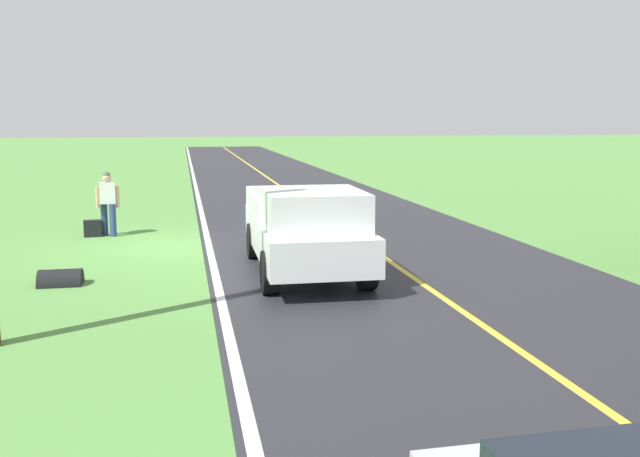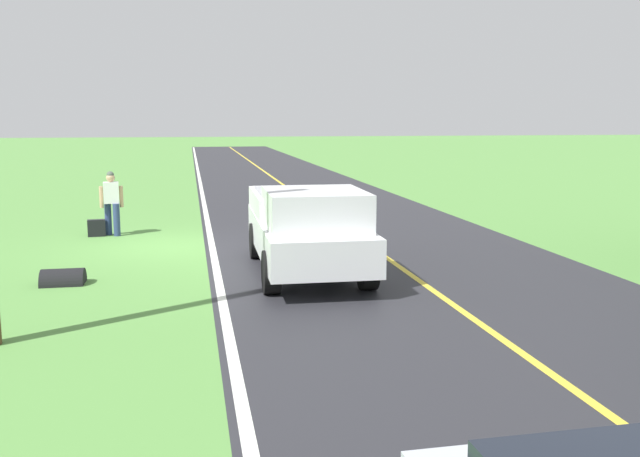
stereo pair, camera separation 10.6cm
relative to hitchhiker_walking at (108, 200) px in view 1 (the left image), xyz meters
The scene contains 8 objects.
ground_plane 2.73m from the hitchhiker_walking, 130.48° to the left, with size 200.00×200.00×0.00m, color #568E42.
road_surface 6.84m from the hitchhiker_walking, 163.39° to the left, with size 8.12×120.00×0.00m, color #28282D.
lane_edge_line 3.38m from the hitchhiker_walking, 143.36° to the left, with size 0.16×117.60×0.00m, color silver.
lane_centre_line 6.83m from the hitchhiker_walking, 163.39° to the left, with size 0.14×117.60×0.00m, color gold.
hitchhiker_walking is the anchor object (origin of this frame).
suitcase_carried 0.86m from the hitchhiker_walking, 16.46° to the left, with size 0.20×0.46×0.46m, color black.
pickup_truck_passing 7.23m from the hitchhiker_walking, 127.81° to the left, with size 2.17×5.43×1.82m.
drainage_culvert 5.74m from the hitchhiker_walking, 86.39° to the left, with size 0.60×0.60×0.80m, color black.
Camera 1 is at (-0.35, 17.38, 3.17)m, focal length 38.83 mm.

